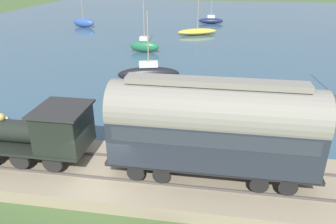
% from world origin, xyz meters
% --- Properties ---
extents(ground_plane, '(200.00, 200.00, 0.00)m').
position_xyz_m(ground_plane, '(0.00, 0.00, 0.00)').
color(ground_plane, '#476033').
extents(harbor_water, '(80.00, 80.00, 0.01)m').
position_xyz_m(harbor_water, '(43.57, 0.00, 0.00)').
color(harbor_water, '#38566B').
rests_on(harbor_water, ground).
extents(rail_embankment, '(4.73, 56.00, 0.70)m').
position_xyz_m(rail_embankment, '(0.90, 0.00, 0.29)').
color(rail_embankment, gray).
rests_on(rail_embankment, ground).
extents(steam_locomotive, '(2.42, 6.26, 3.23)m').
position_xyz_m(steam_locomotive, '(0.90, 3.27, 2.22)').
color(steam_locomotive, black).
rests_on(steam_locomotive, rail_embankment).
extents(passenger_coach, '(2.25, 8.80, 4.37)m').
position_xyz_m(passenger_coach, '(0.90, -4.46, 3.10)').
color(passenger_coach, black).
rests_on(passenger_coach, rail_embankment).
extents(sailboat_yellow, '(3.83, 5.88, 5.06)m').
position_xyz_m(sailboat_yellow, '(35.62, -1.16, 0.45)').
color(sailboat_yellow, gold).
rests_on(sailboat_yellow, harbor_water).
extents(sailboat_navy, '(1.69, 4.19, 7.15)m').
position_xyz_m(sailboat_navy, '(45.57, -2.65, 0.56)').
color(sailboat_navy, '#192347').
rests_on(sailboat_navy, harbor_water).
extents(sailboat_green, '(1.28, 3.37, 8.95)m').
position_xyz_m(sailboat_green, '(24.62, 3.92, 0.77)').
color(sailboat_green, '#236B42').
rests_on(sailboat_green, harbor_water).
extents(sailboat_blue, '(2.06, 3.93, 5.62)m').
position_xyz_m(sailboat_blue, '(38.85, 17.05, 0.72)').
color(sailboat_blue, '#335199').
rests_on(sailboat_blue, harbor_water).
extents(sailboat_black, '(2.33, 5.29, 5.76)m').
position_xyz_m(sailboat_black, '(14.67, 1.28, 0.71)').
color(sailboat_black, black).
rests_on(sailboat_black, harbor_water).
extents(rowboat_off_pier, '(1.52, 2.18, 0.37)m').
position_xyz_m(rowboat_off_pier, '(10.80, -1.04, 0.19)').
color(rowboat_off_pier, silver).
rests_on(rowboat_off_pier, harbor_water).
extents(rowboat_far_out, '(2.83, 2.30, 0.38)m').
position_xyz_m(rowboat_far_out, '(5.32, -7.08, 0.20)').
color(rowboat_far_out, '#B7B2A3').
rests_on(rowboat_far_out, harbor_water).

